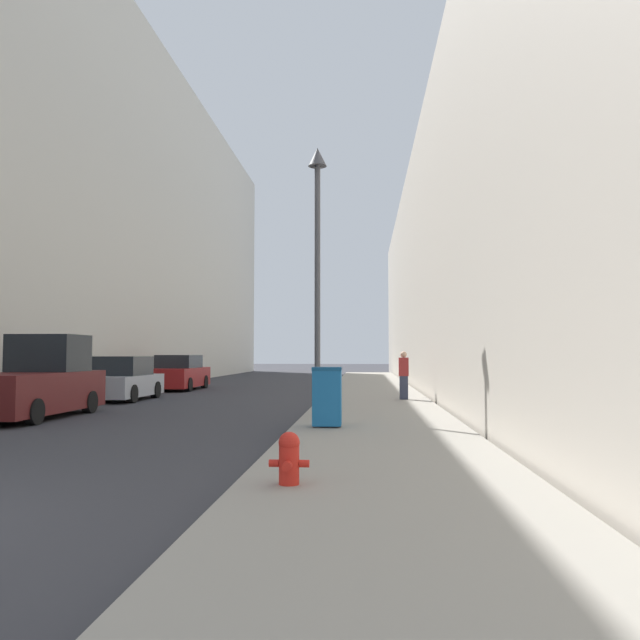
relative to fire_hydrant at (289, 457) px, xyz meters
The scene contains 10 objects.
sidewalk_right 15.66m from the fire_hydrant, 85.50° to the left, with size 3.80×60.00×0.15m.
building_left_glass 29.91m from the fire_hydrant, 124.27° to the left, with size 12.00×60.00×18.68m.
building_right_stone 25.89m from the fire_hydrant, 68.65° to the left, with size 12.00×60.00×11.58m.
fire_hydrant is the anchor object (origin of this frame).
trash_bin 5.95m from the fire_hydrant, 89.05° to the left, with size 0.63×0.58×1.28m.
lamppost 9.46m from the fire_hydrant, 92.08° to the left, with size 0.49×0.49×6.96m.
pickup_truck 11.77m from the fire_hydrant, 132.29° to the left, with size 2.02×4.89×2.24m.
parked_sedan_near 16.96m from the fire_hydrant, 118.04° to the left, with size 1.80×4.10×1.62m.
parked_sedan_far 23.06m from the fire_hydrant, 110.09° to the left, with size 1.96×4.64×1.65m.
pedestrian_on_sidewalk 14.33m from the fire_hydrant, 81.00° to the left, with size 0.33×0.22×1.65m.
Camera 1 is at (5.75, -5.11, 1.71)m, focal length 35.00 mm.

